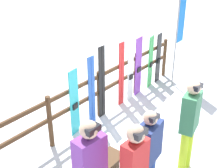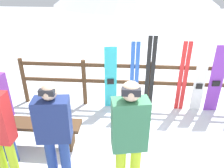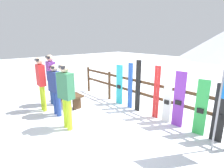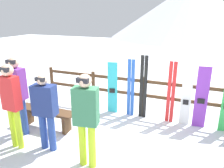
{
  "view_description": "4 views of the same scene",
  "coord_description": "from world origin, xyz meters",
  "px_view_note": "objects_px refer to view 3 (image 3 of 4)",
  "views": [
    {
      "loc": [
        -4.67,
        -2.29,
        3.89
      ],
      "look_at": [
        -0.34,
        1.2,
        1.15
      ],
      "focal_mm": 50.0,
      "sensor_mm": 36.0,
      "label": 1
    },
    {
      "loc": [
        -0.45,
        -2.66,
        2.78
      ],
      "look_at": [
        -0.76,
        1.18,
        0.88
      ],
      "focal_mm": 35.0,
      "sensor_mm": 36.0,
      "label": 2
    },
    {
      "loc": [
        3.59,
        -2.5,
        2.36
      ],
      "look_at": [
        -0.32,
        0.98,
        1.0
      ],
      "focal_mm": 28.0,
      "sensor_mm": 36.0,
      "label": 3
    },
    {
      "loc": [
        1.28,
        -3.55,
        2.72
      ],
      "look_at": [
        -0.56,
        1.06,
        1.1
      ],
      "focal_mm": 35.0,
      "sensor_mm": 36.0,
      "label": 4
    }
  ],
  "objects_px": {
    "bench": "(69,95)",
    "snowboard_black_stripe": "(219,114)",
    "ski_pair_red": "(156,93)",
    "snowboard_purple": "(179,100)",
    "ski_pair_black": "(138,86)",
    "person_plaid_green": "(66,92)",
    "person_red": "(41,79)",
    "person_navy": "(56,87)",
    "ski_pair_blue": "(130,86)",
    "person_purple": "(51,76)",
    "snowboard_cyan": "(119,85)",
    "snowboard_green": "(201,108)",
    "snowboard_white": "(167,100)"
  },
  "relations": [
    {
      "from": "snowboard_purple",
      "to": "snowboard_black_stripe",
      "type": "height_order",
      "value": "snowboard_purple"
    },
    {
      "from": "snowboard_cyan",
      "to": "ski_pair_red",
      "type": "height_order",
      "value": "ski_pair_red"
    },
    {
      "from": "person_red",
      "to": "snowboard_purple",
      "type": "bearing_deg",
      "value": 33.61
    },
    {
      "from": "snowboard_cyan",
      "to": "snowboard_purple",
      "type": "xyz_separation_m",
      "value": [
        2.3,
        0.0,
        0.04
      ]
    },
    {
      "from": "person_navy",
      "to": "ski_pair_red",
      "type": "height_order",
      "value": "person_navy"
    },
    {
      "from": "person_red",
      "to": "ski_pair_black",
      "type": "relative_size",
      "value": 1.05
    },
    {
      "from": "person_red",
      "to": "person_navy",
      "type": "distance_m",
      "value": 0.69
    },
    {
      "from": "person_red",
      "to": "ski_pair_red",
      "type": "height_order",
      "value": "person_red"
    },
    {
      "from": "person_navy",
      "to": "ski_pair_blue",
      "type": "distance_m",
      "value": 2.43
    },
    {
      "from": "person_purple",
      "to": "ski_pair_red",
      "type": "relative_size",
      "value": 1.13
    },
    {
      "from": "bench",
      "to": "ski_pair_blue",
      "type": "xyz_separation_m",
      "value": [
        1.69,
        1.45,
        0.42
      ]
    },
    {
      "from": "bench",
      "to": "person_red",
      "type": "height_order",
      "value": "person_red"
    },
    {
      "from": "person_purple",
      "to": "snowboard_cyan",
      "type": "bearing_deg",
      "value": 50.39
    },
    {
      "from": "ski_pair_blue",
      "to": "snowboard_purple",
      "type": "height_order",
      "value": "ski_pair_blue"
    },
    {
      "from": "bench",
      "to": "snowboard_black_stripe",
      "type": "relative_size",
      "value": 1.08
    },
    {
      "from": "person_red",
      "to": "ski_pair_blue",
      "type": "distance_m",
      "value": 2.95
    },
    {
      "from": "bench",
      "to": "snowboard_purple",
      "type": "xyz_separation_m",
      "value": [
        3.47,
        1.45,
        0.4
      ]
    },
    {
      "from": "snowboard_purple",
      "to": "ski_pair_black",
      "type": "bearing_deg",
      "value": 179.87
    },
    {
      "from": "bench",
      "to": "person_purple",
      "type": "xyz_separation_m",
      "value": [
        -0.38,
        -0.42,
        0.71
      ]
    },
    {
      "from": "ski_pair_black",
      "to": "ski_pair_red",
      "type": "distance_m",
      "value": 0.72
    },
    {
      "from": "bench",
      "to": "snowboard_black_stripe",
      "type": "xyz_separation_m",
      "value": [
        4.46,
        1.45,
        0.33
      ]
    },
    {
      "from": "person_purple",
      "to": "ski_pair_black",
      "type": "bearing_deg",
      "value": 37.75
    },
    {
      "from": "ski_pair_red",
      "to": "snowboard_purple",
      "type": "height_order",
      "value": "ski_pair_red"
    },
    {
      "from": "bench",
      "to": "snowboard_purple",
      "type": "relative_size",
      "value": 0.98
    },
    {
      "from": "ski_pair_black",
      "to": "person_plaid_green",
      "type": "bearing_deg",
      "value": -100.87
    },
    {
      "from": "snowboard_cyan",
      "to": "person_navy",
      "type": "bearing_deg",
      "value": -105.09
    },
    {
      "from": "snowboard_black_stripe",
      "to": "snowboard_green",
      "type": "bearing_deg",
      "value": 180.0
    },
    {
      "from": "person_purple",
      "to": "ski_pair_blue",
      "type": "distance_m",
      "value": 2.81
    },
    {
      "from": "person_plaid_green",
      "to": "snowboard_black_stripe",
      "type": "xyz_separation_m",
      "value": [
        2.87,
        2.32,
        -0.34
      ]
    },
    {
      "from": "person_purple",
      "to": "snowboard_cyan",
      "type": "height_order",
      "value": "person_purple"
    },
    {
      "from": "person_red",
      "to": "ski_pair_red",
      "type": "relative_size",
      "value": 1.12
    },
    {
      "from": "snowboard_cyan",
      "to": "snowboard_purple",
      "type": "distance_m",
      "value": 2.31
    },
    {
      "from": "bench",
      "to": "person_purple",
      "type": "distance_m",
      "value": 0.91
    },
    {
      "from": "person_plaid_green",
      "to": "snowboard_purple",
      "type": "height_order",
      "value": "person_plaid_green"
    },
    {
      "from": "snowboard_purple",
      "to": "snowboard_cyan",
      "type": "bearing_deg",
      "value": -180.0
    },
    {
      "from": "ski_pair_blue",
      "to": "ski_pair_black",
      "type": "height_order",
      "value": "ski_pair_black"
    },
    {
      "from": "bench",
      "to": "person_navy",
      "type": "distance_m",
      "value": 1.07
    },
    {
      "from": "person_red",
      "to": "ski_pair_black",
      "type": "bearing_deg",
      "value": 48.25
    },
    {
      "from": "person_purple",
      "to": "snowboard_black_stripe",
      "type": "xyz_separation_m",
      "value": [
        4.84,
        1.87,
        -0.38
      ]
    },
    {
      "from": "person_purple",
      "to": "person_plaid_green",
      "type": "relative_size",
      "value": 1.03
    },
    {
      "from": "person_navy",
      "to": "snowboard_green",
      "type": "height_order",
      "value": "person_navy"
    },
    {
      "from": "snowboard_purple",
      "to": "snowboard_green",
      "type": "xyz_separation_m",
      "value": [
        0.58,
        -0.0,
        -0.06
      ]
    },
    {
      "from": "snowboard_black_stripe",
      "to": "ski_pair_red",
      "type": "bearing_deg",
      "value": 179.88
    },
    {
      "from": "person_plaid_green",
      "to": "ski_pair_blue",
      "type": "xyz_separation_m",
      "value": [
        0.1,
        2.33,
        -0.24
      ]
    },
    {
      "from": "ski_pair_blue",
      "to": "person_red",
      "type": "bearing_deg",
      "value": -126.77
    },
    {
      "from": "person_purple",
      "to": "snowboard_white",
      "type": "relative_size",
      "value": 1.34
    },
    {
      "from": "person_plaid_green",
      "to": "ski_pair_black",
      "type": "relative_size",
      "value": 1.03
    },
    {
      "from": "bench",
      "to": "ski_pair_black",
      "type": "height_order",
      "value": "ski_pair_black"
    },
    {
      "from": "ski_pair_red",
      "to": "snowboard_purple",
      "type": "relative_size",
      "value": 1.04
    },
    {
      "from": "snowboard_purple",
      "to": "person_navy",
      "type": "bearing_deg",
      "value": -143.25
    }
  ]
}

